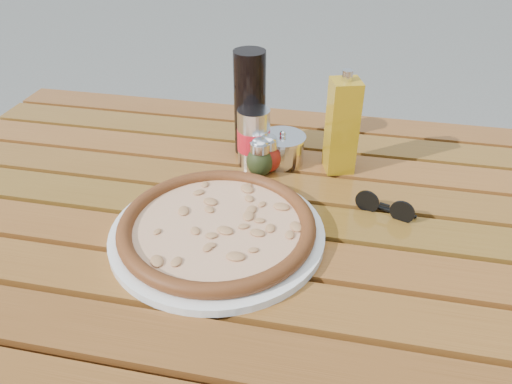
% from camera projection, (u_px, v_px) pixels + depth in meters
% --- Properties ---
extents(table, '(1.40, 0.90, 0.75)m').
position_uv_depth(table, '(254.00, 244.00, 0.94)').
color(table, '#38220C').
rests_on(table, ground).
extents(plate, '(0.41, 0.41, 0.01)m').
position_uv_depth(plate, '(217.00, 233.00, 0.84)').
color(plate, white).
rests_on(plate, table).
extents(pizza, '(0.33, 0.33, 0.03)m').
position_uv_depth(pizza, '(217.00, 226.00, 0.83)').
color(pizza, '#FFDFB6').
rests_on(pizza, plate).
extents(pepper_shaker, '(0.06, 0.06, 0.08)m').
position_uv_depth(pepper_shaker, '(268.00, 154.00, 1.00)').
color(pepper_shaker, '#B12214').
rests_on(pepper_shaker, table).
extents(oregano_shaker, '(0.07, 0.07, 0.08)m').
position_uv_depth(oregano_shaker, '(260.00, 158.00, 0.99)').
color(oregano_shaker, '#303917').
rests_on(oregano_shaker, table).
extents(dark_bottle, '(0.09, 0.09, 0.22)m').
position_uv_depth(dark_bottle, '(250.00, 103.00, 1.03)').
color(dark_bottle, black).
rests_on(dark_bottle, table).
extents(soda_can, '(0.08, 0.08, 0.12)m').
position_uv_depth(soda_can, '(254.00, 138.00, 1.01)').
color(soda_can, silver).
rests_on(soda_can, table).
extents(olive_oil_cruet, '(0.07, 0.07, 0.21)m').
position_uv_depth(olive_oil_cruet, '(342.00, 126.00, 0.97)').
color(olive_oil_cruet, '#AD8012').
rests_on(olive_oil_cruet, table).
extents(parmesan_tin, '(0.12, 0.12, 0.07)m').
position_uv_depth(parmesan_tin, '(282.00, 148.00, 1.04)').
color(parmesan_tin, silver).
rests_on(parmesan_tin, table).
extents(sunglasses, '(0.11, 0.05, 0.04)m').
position_uv_depth(sunglasses, '(385.00, 207.00, 0.89)').
color(sunglasses, black).
rests_on(sunglasses, table).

